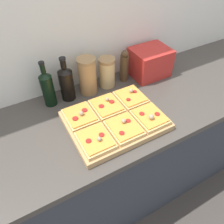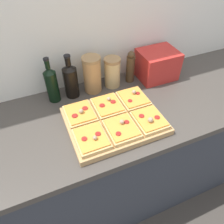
{
  "view_description": "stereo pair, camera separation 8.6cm",
  "coord_description": "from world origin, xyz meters",
  "px_view_note": "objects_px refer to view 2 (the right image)",
  "views": [
    {
      "loc": [
        -0.39,
        -0.45,
        1.76
      ],
      "look_at": [
        0.01,
        0.27,
        0.98
      ],
      "focal_mm": 35.0,
      "sensor_mm": 36.0,
      "label": 1
    },
    {
      "loc": [
        -0.31,
        -0.49,
        1.76
      ],
      "look_at": [
        0.01,
        0.27,
        0.98
      ],
      "focal_mm": 35.0,
      "sensor_mm": 36.0,
      "label": 2
    }
  ],
  "objects_px": {
    "grain_jar_tall": "(92,75)",
    "toaster_oven": "(157,65)",
    "wine_bottle": "(71,80)",
    "pepper_mill": "(130,67)",
    "olive_oil_bottle": "(52,84)",
    "grain_jar_short": "(112,72)",
    "cutting_board": "(114,121)"
  },
  "relations": [
    {
      "from": "olive_oil_bottle",
      "to": "grain_jar_short",
      "type": "bearing_deg",
      "value": 0.0
    },
    {
      "from": "toaster_oven",
      "to": "grain_jar_short",
      "type": "bearing_deg",
      "value": 175.12
    },
    {
      "from": "toaster_oven",
      "to": "olive_oil_bottle",
      "type": "bearing_deg",
      "value": 177.79
    },
    {
      "from": "grain_jar_tall",
      "to": "toaster_oven",
      "type": "relative_size",
      "value": 0.86
    },
    {
      "from": "cutting_board",
      "to": "pepper_mill",
      "type": "distance_m",
      "value": 0.41
    },
    {
      "from": "olive_oil_bottle",
      "to": "toaster_oven",
      "type": "relative_size",
      "value": 1.04
    },
    {
      "from": "wine_bottle",
      "to": "grain_jar_short",
      "type": "height_order",
      "value": "wine_bottle"
    },
    {
      "from": "olive_oil_bottle",
      "to": "grain_jar_tall",
      "type": "relative_size",
      "value": 1.22
    },
    {
      "from": "olive_oil_bottle",
      "to": "pepper_mill",
      "type": "xyz_separation_m",
      "value": [
        0.49,
        0.0,
        -0.01
      ]
    },
    {
      "from": "cutting_board",
      "to": "pepper_mill",
      "type": "xyz_separation_m",
      "value": [
        0.24,
        0.31,
        0.09
      ]
    },
    {
      "from": "olive_oil_bottle",
      "to": "wine_bottle",
      "type": "bearing_deg",
      "value": 0.0
    },
    {
      "from": "wine_bottle",
      "to": "pepper_mill",
      "type": "distance_m",
      "value": 0.38
    },
    {
      "from": "grain_jar_tall",
      "to": "grain_jar_short",
      "type": "relative_size",
      "value": 1.2
    },
    {
      "from": "wine_bottle",
      "to": "cutting_board",
      "type": "bearing_deg",
      "value": -66.33
    },
    {
      "from": "olive_oil_bottle",
      "to": "wine_bottle",
      "type": "relative_size",
      "value": 1.03
    },
    {
      "from": "grain_jar_tall",
      "to": "pepper_mill",
      "type": "bearing_deg",
      "value": 0.0
    },
    {
      "from": "cutting_board",
      "to": "grain_jar_short",
      "type": "height_order",
      "value": "grain_jar_short"
    },
    {
      "from": "pepper_mill",
      "to": "grain_jar_short",
      "type": "bearing_deg",
      "value": 180.0
    },
    {
      "from": "cutting_board",
      "to": "pepper_mill",
      "type": "height_order",
      "value": "pepper_mill"
    },
    {
      "from": "wine_bottle",
      "to": "grain_jar_short",
      "type": "distance_m",
      "value": 0.26
    },
    {
      "from": "grain_jar_short",
      "to": "pepper_mill",
      "type": "distance_m",
      "value": 0.12
    },
    {
      "from": "grain_jar_tall",
      "to": "toaster_oven",
      "type": "height_order",
      "value": "grain_jar_tall"
    },
    {
      "from": "wine_bottle",
      "to": "toaster_oven",
      "type": "relative_size",
      "value": 1.02
    },
    {
      "from": "toaster_oven",
      "to": "wine_bottle",
      "type": "bearing_deg",
      "value": 177.37
    },
    {
      "from": "wine_bottle",
      "to": "pepper_mill",
      "type": "relative_size",
      "value": 1.28
    },
    {
      "from": "grain_jar_tall",
      "to": "pepper_mill",
      "type": "height_order",
      "value": "grain_jar_tall"
    },
    {
      "from": "olive_oil_bottle",
      "to": "pepper_mill",
      "type": "bearing_deg",
      "value": 0.0
    },
    {
      "from": "pepper_mill",
      "to": "olive_oil_bottle",
      "type": "bearing_deg",
      "value": -180.0
    },
    {
      "from": "pepper_mill",
      "to": "toaster_oven",
      "type": "xyz_separation_m",
      "value": [
        0.18,
        -0.03,
        -0.01
      ]
    },
    {
      "from": "grain_jar_tall",
      "to": "olive_oil_bottle",
      "type": "bearing_deg",
      "value": -180.0
    },
    {
      "from": "olive_oil_bottle",
      "to": "grain_jar_short",
      "type": "distance_m",
      "value": 0.37
    },
    {
      "from": "pepper_mill",
      "to": "wine_bottle",
      "type": "bearing_deg",
      "value": 180.0
    }
  ]
}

